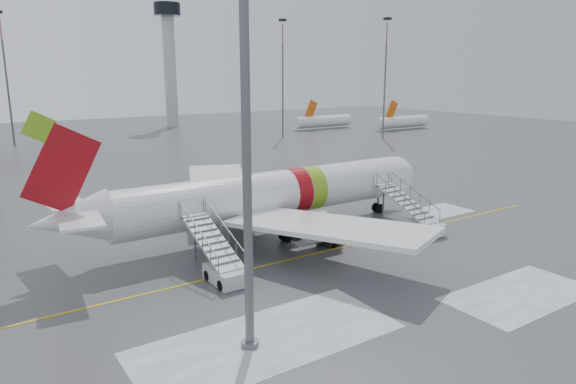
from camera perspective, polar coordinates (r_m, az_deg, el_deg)
ground at (r=38.20m, az=-2.46°, el=-7.51°), size 260.00×260.00×0.00m
airliner at (r=42.91m, az=-2.54°, el=-0.41°), size 35.03×32.97×11.18m
airstair_fwd at (r=45.74m, az=14.21°, el=-3.01°), size 2.05×7.70×3.48m
airstair_aft at (r=34.71m, az=-7.43°, el=-7.90°), size 2.05×7.70×3.48m
pushback_tug at (r=41.62m, az=5.04°, el=-4.77°), size 3.01×2.49×1.59m
light_mast_near at (r=23.50m, az=-4.83°, el=14.57°), size 1.20×1.20×27.31m
control_tower at (r=134.74m, az=-13.07°, el=15.04°), size 6.40×6.40×30.00m
light_mast_far_ne at (r=110.61m, az=-0.60°, el=13.31°), size 1.20×1.20×24.25m
light_mast_far_n at (r=109.11m, az=-28.88°, el=11.74°), size 1.20×1.20×24.25m
light_mast_far_e at (r=109.67m, az=10.77°, el=13.09°), size 1.20×1.20×24.25m
distant_aircraft at (r=125.26m, az=6.84°, el=6.86°), size 35.00×18.00×8.00m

